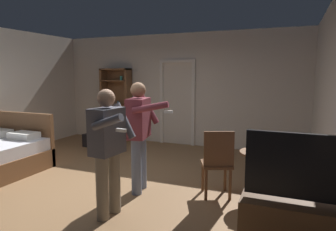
{
  "coord_description": "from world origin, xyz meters",
  "views": [
    {
      "loc": [
        2.67,
        -3.9,
        1.77
      ],
      "look_at": [
        1.03,
        0.12,
        1.17
      ],
      "focal_mm": 31.92,
      "sensor_mm": 36.0,
      "label": 1
    }
  ],
  "objects_px": {
    "bookshelf": "(117,102)",
    "wooden_chair": "(217,161)",
    "bottle_on_table": "(275,146)",
    "tv_flatscreen": "(302,225)",
    "person_blue_shirt": "(108,145)",
    "suitcase_dark": "(96,140)",
    "side_table": "(263,168)",
    "laptop": "(261,149)",
    "person_striped_shirt": "(139,129)"
  },
  "relations": [
    {
      "from": "side_table",
      "to": "wooden_chair",
      "type": "xyz_separation_m",
      "value": [
        -0.62,
        -0.13,
        0.07
      ]
    },
    {
      "from": "bookshelf",
      "to": "person_striped_shirt",
      "type": "bearing_deg",
      "value": -53.02
    },
    {
      "from": "bottle_on_table",
      "to": "suitcase_dark",
      "type": "bearing_deg",
      "value": 156.56
    },
    {
      "from": "laptop",
      "to": "wooden_chair",
      "type": "bearing_deg",
      "value": -170.96
    },
    {
      "from": "person_blue_shirt",
      "to": "person_striped_shirt",
      "type": "relative_size",
      "value": 0.96
    },
    {
      "from": "person_blue_shirt",
      "to": "tv_flatscreen",
      "type": "bearing_deg",
      "value": -2.75
    },
    {
      "from": "bottle_on_table",
      "to": "wooden_chair",
      "type": "relative_size",
      "value": 0.27
    },
    {
      "from": "bookshelf",
      "to": "person_striped_shirt",
      "type": "height_order",
      "value": "bookshelf"
    },
    {
      "from": "bookshelf",
      "to": "suitcase_dark",
      "type": "distance_m",
      "value": 1.25
    },
    {
      "from": "person_blue_shirt",
      "to": "suitcase_dark",
      "type": "xyz_separation_m",
      "value": [
        -2.34,
        2.95,
        -0.76
      ]
    },
    {
      "from": "tv_flatscreen",
      "to": "wooden_chair",
      "type": "relative_size",
      "value": 1.26
    },
    {
      "from": "wooden_chair",
      "to": "suitcase_dark",
      "type": "bearing_deg",
      "value": 151.42
    },
    {
      "from": "bookshelf",
      "to": "person_blue_shirt",
      "type": "bearing_deg",
      "value": -59.48
    },
    {
      "from": "laptop",
      "to": "suitcase_dark",
      "type": "relative_size",
      "value": 0.68
    },
    {
      "from": "bookshelf",
      "to": "person_striped_shirt",
      "type": "xyz_separation_m",
      "value": [
        2.24,
        -2.97,
        -0.06
      ]
    },
    {
      "from": "laptop",
      "to": "person_blue_shirt",
      "type": "xyz_separation_m",
      "value": [
        -1.7,
        -1.16,
        0.16
      ]
    },
    {
      "from": "tv_flatscreen",
      "to": "person_striped_shirt",
      "type": "height_order",
      "value": "person_striped_shirt"
    },
    {
      "from": "person_blue_shirt",
      "to": "person_striped_shirt",
      "type": "xyz_separation_m",
      "value": [
        -0.02,
        0.87,
        0.05
      ]
    },
    {
      "from": "bookshelf",
      "to": "person_blue_shirt",
      "type": "height_order",
      "value": "bookshelf"
    },
    {
      "from": "laptop",
      "to": "suitcase_dark",
      "type": "height_order",
      "value": "laptop"
    },
    {
      "from": "side_table",
      "to": "bottle_on_table",
      "type": "bearing_deg",
      "value": -29.74
    },
    {
      "from": "bottle_on_table",
      "to": "laptop",
      "type": "bearing_deg",
      "value": 168.09
    },
    {
      "from": "side_table",
      "to": "wooden_chair",
      "type": "relative_size",
      "value": 0.71
    },
    {
      "from": "bottle_on_table",
      "to": "person_blue_shirt",
      "type": "distance_m",
      "value": 2.19
    },
    {
      "from": "person_striped_shirt",
      "to": "wooden_chair",
      "type": "bearing_deg",
      "value": 10.02
    },
    {
      "from": "suitcase_dark",
      "to": "person_striped_shirt",
      "type": "bearing_deg",
      "value": -34.25
    },
    {
      "from": "bottle_on_table",
      "to": "tv_flatscreen",
      "type": "bearing_deg",
      "value": -75.55
    },
    {
      "from": "tv_flatscreen",
      "to": "laptop",
      "type": "height_order",
      "value": "tv_flatscreen"
    },
    {
      "from": "wooden_chair",
      "to": "suitcase_dark",
      "type": "height_order",
      "value": "wooden_chair"
    },
    {
      "from": "person_blue_shirt",
      "to": "side_table",
      "type": "bearing_deg",
      "value": 34.72
    },
    {
      "from": "person_blue_shirt",
      "to": "suitcase_dark",
      "type": "distance_m",
      "value": 3.84
    },
    {
      "from": "side_table",
      "to": "laptop",
      "type": "height_order",
      "value": "laptop"
    },
    {
      "from": "bookshelf",
      "to": "wooden_chair",
      "type": "height_order",
      "value": "bookshelf"
    },
    {
      "from": "bookshelf",
      "to": "laptop",
      "type": "relative_size",
      "value": 5.03
    },
    {
      "from": "person_striped_shirt",
      "to": "suitcase_dark",
      "type": "height_order",
      "value": "person_striped_shirt"
    },
    {
      "from": "bookshelf",
      "to": "suitcase_dark",
      "type": "height_order",
      "value": "bookshelf"
    },
    {
      "from": "bottle_on_table",
      "to": "person_striped_shirt",
      "type": "relative_size",
      "value": 0.16
    },
    {
      "from": "tv_flatscreen",
      "to": "person_striped_shirt",
      "type": "bearing_deg",
      "value": 156.32
    },
    {
      "from": "side_table",
      "to": "person_blue_shirt",
      "type": "height_order",
      "value": "person_blue_shirt"
    },
    {
      "from": "laptop",
      "to": "bookshelf",
      "type": "bearing_deg",
      "value": 145.92
    },
    {
      "from": "bookshelf",
      "to": "side_table",
      "type": "height_order",
      "value": "bookshelf"
    },
    {
      "from": "tv_flatscreen",
      "to": "bottle_on_table",
      "type": "distance_m",
      "value": 1.34
    },
    {
      "from": "person_blue_shirt",
      "to": "person_striped_shirt",
      "type": "bearing_deg",
      "value": 91.62
    },
    {
      "from": "bottle_on_table",
      "to": "person_striped_shirt",
      "type": "bearing_deg",
      "value": -172.32
    },
    {
      "from": "bookshelf",
      "to": "bottle_on_table",
      "type": "relative_size",
      "value": 7.06
    },
    {
      "from": "bookshelf",
      "to": "laptop",
      "type": "bearing_deg",
      "value": -34.08
    },
    {
      "from": "bookshelf",
      "to": "wooden_chair",
      "type": "xyz_separation_m",
      "value": [
        3.38,
        -2.77,
        -0.48
      ]
    },
    {
      "from": "laptop",
      "to": "side_table",
      "type": "bearing_deg",
      "value": 47.83
    },
    {
      "from": "bookshelf",
      "to": "tv_flatscreen",
      "type": "xyz_separation_m",
      "value": [
        4.46,
        -3.94,
        -0.66
      ]
    },
    {
      "from": "side_table",
      "to": "bottle_on_table",
      "type": "distance_m",
      "value": 0.38
    }
  ]
}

